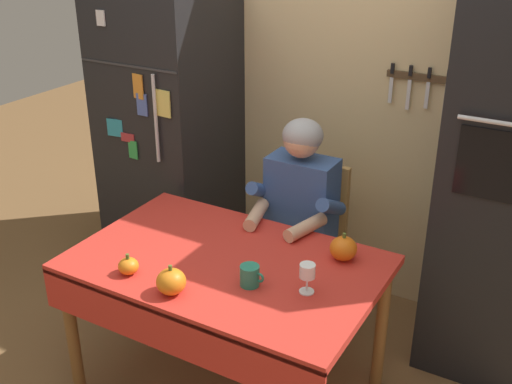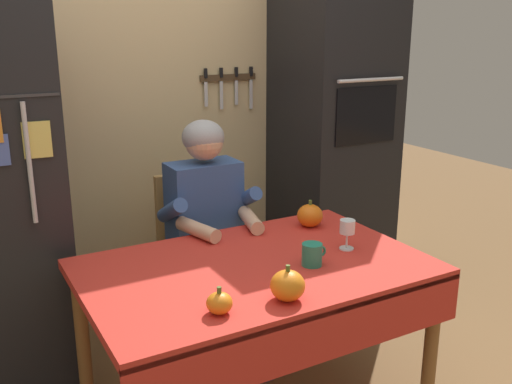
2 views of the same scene
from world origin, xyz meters
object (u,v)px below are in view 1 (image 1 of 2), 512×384
Objects in this scene: coffee_mug at (250,276)px; pumpkin_small at (128,266)px; dining_table at (224,278)px; seated_person at (295,214)px; wine_glass at (307,273)px; pumpkin_medium at (343,248)px; pumpkin_large at (171,282)px; chair_behind_person at (309,237)px; refrigerator at (171,137)px.

coffee_mug is 1.14× the size of pumpkin_small.
seated_person is (0.07, 0.60, 0.08)m from dining_table.
pumpkin_medium is at bearing 85.14° from wine_glass.
pumpkin_large is 0.26m from pumpkin_small.
wine_glass is (0.37, -0.82, 0.32)m from chair_behind_person.
refrigerator is at bearing 126.79° from pumpkin_large.
dining_table is 0.35m from pumpkin_large.
pumpkin_medium is at bearing -37.68° from seated_person.
dining_table is at bearing -96.21° from seated_person.
pumpkin_large is (-0.12, -0.92, 0.06)m from seated_person.
pumpkin_medium reaches higher than coffee_mug.
pumpkin_small is at bearing -61.31° from refrigerator.
coffee_mug is (1.15, -0.98, -0.11)m from refrigerator.
dining_table is 0.44m from pumpkin_small.
seated_person is at bearing 142.32° from pumpkin_medium.
chair_behind_person is 9.52× the size of pumpkin_small.
coffee_mug is at bearing -40.51° from refrigerator.
dining_table is at bearing -94.74° from chair_behind_person.
coffee_mug is at bearing 40.12° from pumpkin_large.
chair_behind_person is 0.95m from wine_glass.
pumpkin_medium reaches higher than pumpkin_small.
pumpkin_large is (-0.12, -1.11, 0.28)m from chair_behind_person.
pumpkin_small is (-0.74, -0.26, -0.06)m from wine_glass.
wine_glass and pumpkin_medium have the same top height.
wine_glass reaches higher than dining_table.
wine_glass is at bearing -94.86° from pumpkin_medium.
refrigerator is 1.45× the size of seated_person.
refrigerator reaches higher than seated_person.
pumpkin_medium is at bearing -22.50° from refrigerator.
wine_glass is 1.38× the size of pumpkin_small.
pumpkin_medium is at bearing 32.97° from dining_table.
coffee_mug is 0.83× the size of pumpkin_medium.
seated_person is 11.16× the size of coffee_mug.
pumpkin_large is (-0.49, -0.29, -0.04)m from wine_glass.
seated_person is 0.50m from pumpkin_medium.
wine_glass reaches higher than coffee_mug.
pumpkin_medium is at bearing 56.77° from coffee_mug.
pumpkin_large reaches higher than dining_table.
refrigerator is 1.32m from dining_table.
pumpkin_medium is (0.26, 0.40, 0.01)m from coffee_mug.
refrigerator is 1.94× the size of chair_behind_person.
pumpkin_medium is (0.52, 0.61, 0.00)m from pumpkin_large.
pumpkin_small is at bearing -159.97° from coffee_mug.
pumpkin_small is (-0.38, -0.89, 0.04)m from seated_person.
wine_glass and pumpkin_large have the same top height.
coffee_mug reaches higher than dining_table.
refrigerator is at bearing 164.63° from seated_person.
refrigerator is 1.50m from pumpkin_large.
chair_behind_person is at bearing -5.09° from refrigerator.
dining_table is (0.95, -0.88, -0.24)m from refrigerator.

